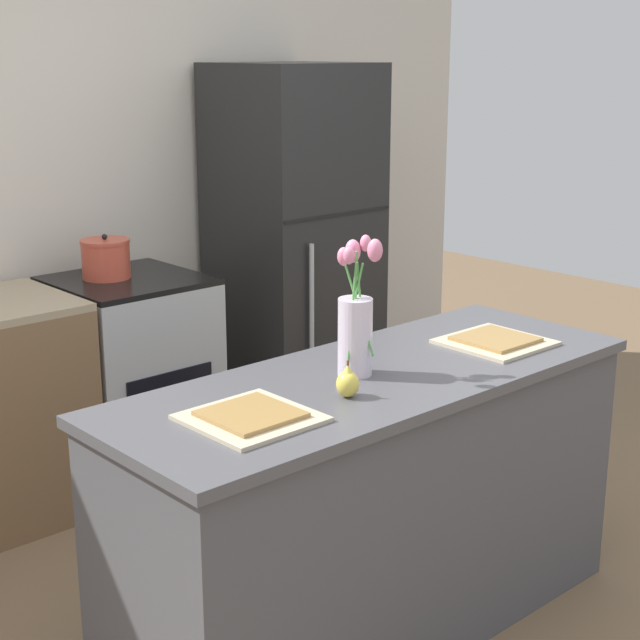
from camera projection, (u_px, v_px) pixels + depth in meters
name	position (u px, v px, depth m)	size (l,w,h in m)	color
ground_plane	(370.00, 627.00, 3.25)	(10.00, 10.00, 0.00)	brown
back_wall	(54.00, 168.00, 4.32)	(5.20, 0.08, 2.70)	silver
kitchen_island	(372.00, 505.00, 3.14)	(1.80, 0.66, 0.89)	#4C4C51
stove_range	(133.00, 377.00, 4.34)	(0.60, 0.61, 0.90)	#B2B5B7
refrigerator	(294.00, 250.00, 4.84)	(0.68, 0.67, 1.79)	black
flower_vase	(356.00, 323.00, 2.96)	(0.14, 0.15, 0.43)	silver
pear_figurine	(348.00, 382.00, 2.80)	(0.07, 0.07, 0.11)	#E5CC4C
plate_setting_left	(251.00, 417.00, 2.63)	(0.32, 0.32, 0.02)	beige
plate_setting_right	(495.00, 341.00, 3.32)	(0.32, 0.32, 0.02)	beige
cooking_pot	(106.00, 259.00, 4.20)	(0.21, 0.21, 0.19)	#CC4C38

